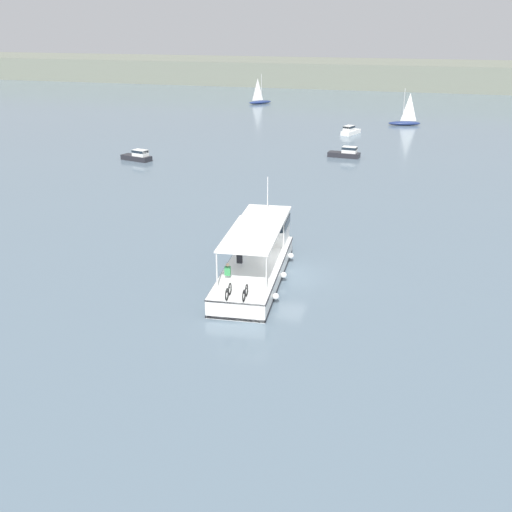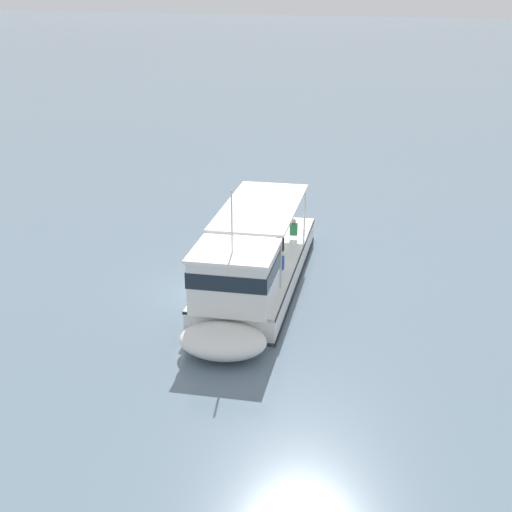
% 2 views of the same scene
% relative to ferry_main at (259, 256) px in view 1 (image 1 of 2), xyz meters
% --- Properties ---
extents(ground_plane, '(400.00, 400.00, 0.00)m').
position_rel_ferry_main_xyz_m(ground_plane, '(1.72, -0.01, -1.02)').
color(ground_plane, slate).
extents(distant_shoreline, '(400.00, 28.00, 5.60)m').
position_rel_ferry_main_xyz_m(distant_shoreline, '(1.72, 123.58, 1.79)').
color(distant_shoreline, slate).
rests_on(distant_shoreline, ground).
extents(ferry_main, '(4.57, 13.02, 5.32)m').
position_rel_ferry_main_xyz_m(ferry_main, '(0.00, 0.00, 0.00)').
color(ferry_main, white).
rests_on(ferry_main, ground).
extents(motorboat_outer_anchorage, '(3.69, 1.59, 1.26)m').
position_rel_ferry_main_xyz_m(motorboat_outer_anchorage, '(-0.40, 36.11, -0.47)').
color(motorboat_outer_anchorage, '#232328').
rests_on(motorboat_outer_anchorage, ground).
extents(sailboat_off_stern, '(5.00, 2.61, 5.40)m').
position_rel_ferry_main_xyz_m(sailboat_off_stern, '(4.26, 62.08, -0.47)').
color(sailboat_off_stern, navy).
rests_on(sailboat_off_stern, ground).
extents(sailboat_far_right, '(4.21, 4.54, 5.40)m').
position_rel_ferry_main_xyz_m(sailboat_far_right, '(-24.05, 80.46, -0.47)').
color(sailboat_far_right, navy).
rests_on(sailboat_far_right, ground).
extents(motorboat_far_left, '(3.81, 2.18, 1.26)m').
position_rel_ferry_main_xyz_m(motorboat_far_left, '(-22.50, 27.50, -0.47)').
color(motorboat_far_left, '#232328').
rests_on(motorboat_far_left, ground).
extents(motorboat_near_port, '(2.37, 3.83, 1.26)m').
position_rel_ferry_main_xyz_m(motorboat_near_port, '(-2.36, 51.59, -0.47)').
color(motorboat_near_port, white).
rests_on(motorboat_near_port, ground).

